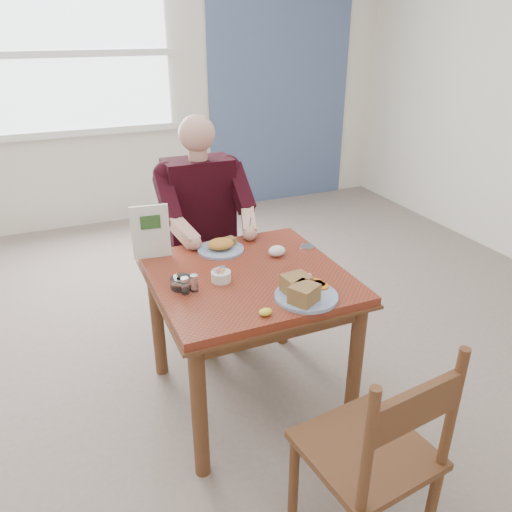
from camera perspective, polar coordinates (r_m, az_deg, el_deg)
name	(u,v)px	position (r m, az deg, el deg)	size (l,w,h in m)	color
floor	(249,395)	(2.83, -0.76, -15.60)	(6.00, 6.00, 0.00)	#71625B
wall_back	(125,76)	(5.07, -14.74, 19.31)	(5.50, 5.50, 0.00)	silver
accent_panel	(281,70)	(5.54, 2.88, 20.47)	(1.60, 0.02, 2.80)	#485C86
lemon_wedge	(266,312)	(2.07, 1.10, -6.41)	(0.06, 0.04, 0.03)	yellow
napkin	(277,251)	(2.58, 2.40, 0.58)	(0.09, 0.07, 0.06)	white
metal_dish	(307,247)	(2.70, 5.86, 1.07)	(0.07, 0.07, 0.01)	silver
window	(77,54)	(4.98, -19.77, 20.93)	(1.72, 0.04, 1.42)	white
table	(249,293)	(2.47, -0.84, -4.29)	(0.92, 0.92, 0.75)	maroon
chair_far	(201,259)	(3.21, -6.26, -0.32)	(0.42, 0.42, 0.95)	brown
chair_near	(375,456)	(1.92, 13.45, -21.33)	(0.47, 0.47, 0.95)	brown
diner	(203,214)	(3.00, -6.04, 4.74)	(0.53, 0.56, 1.39)	gray
near_plate	(303,291)	(2.19, 5.42, -4.02)	(0.36, 0.36, 0.09)	white
far_plate	(221,246)	(2.65, -3.99, 1.13)	(0.30, 0.30, 0.07)	white
caddy	(221,276)	(2.34, -4.02, -2.32)	(0.12, 0.12, 0.07)	white
shakers	(190,284)	(2.25, -7.60, -3.23)	(0.09, 0.05, 0.08)	white
creamer	(182,283)	(2.30, -8.46, -3.05)	(0.11, 0.11, 0.05)	white
menu	(151,232)	(2.57, -11.96, 2.74)	(0.19, 0.04, 0.28)	white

